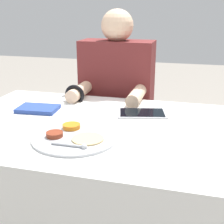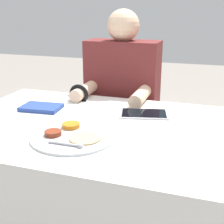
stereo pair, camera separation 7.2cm
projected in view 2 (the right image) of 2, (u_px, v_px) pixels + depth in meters
dining_table at (88, 194)px, 1.49m from camera, size 1.22×0.87×0.73m
thali_tray at (73, 136)px, 1.22m from camera, size 0.33×0.33×0.03m
red_notebook at (41, 108)px, 1.56m from camera, size 0.20×0.15×0.02m
tablet_device at (144, 114)px, 1.48m from camera, size 0.26×0.19×0.01m
person_diner at (122, 116)px, 1.97m from camera, size 0.44×0.45×1.21m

